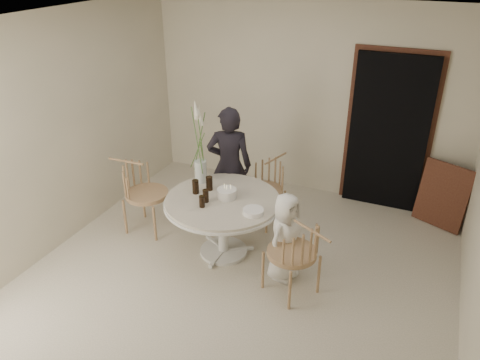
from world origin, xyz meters
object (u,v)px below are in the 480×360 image
at_px(girl, 229,166).
at_px(flower_vase, 200,154).
at_px(boy, 285,237).
at_px(table, 223,208).
at_px(chair_far, 270,181).
at_px(chair_left, 137,185).
at_px(birthday_cake, 227,193).
at_px(chair_right, 301,251).

distance_m(girl, flower_vase, 0.56).
bearing_deg(boy, table, 95.26).
xyz_separation_m(chair_far, chair_left, (-1.44, -0.86, 0.05)).
xyz_separation_m(chair_far, girl, (-0.47, -0.23, 0.23)).
bearing_deg(girl, birthday_cake, 93.03).
bearing_deg(flower_vase, chair_far, 46.00).
bearing_deg(chair_right, chair_left, -73.44).
xyz_separation_m(table, boy, (0.79, -0.13, -0.11)).
relative_size(chair_right, flower_vase, 0.88).
distance_m(girl, boy, 1.38).
bearing_deg(flower_vase, boy, -19.08).
xyz_separation_m(girl, flower_vase, (-0.17, -0.44, 0.31)).
relative_size(chair_far, girl, 0.55).
bearing_deg(girl, boy, 121.12).
relative_size(chair_right, birthday_cake, 4.02).
height_order(chair_far, boy, boy).
relative_size(table, boy, 1.31).
bearing_deg(chair_left, table, -96.36).
bearing_deg(chair_right, chair_far, -119.74).
distance_m(chair_left, girl, 1.18).
bearing_deg(birthday_cake, table, -122.73).
bearing_deg(boy, birthday_cake, 91.61).
relative_size(table, flower_vase, 1.31).
xyz_separation_m(table, chair_left, (-1.23, 0.09, -0.02)).
bearing_deg(chair_far, table, -86.65).
height_order(girl, flower_vase, flower_vase).
distance_m(chair_far, girl, 0.57).
relative_size(chair_far, chair_left, 0.92).
bearing_deg(flower_vase, girl, 68.36).
bearing_deg(chair_right, boy, -107.44).
height_order(chair_far, chair_right, chair_right).
bearing_deg(chair_far, birthday_cake, -85.50).
height_order(chair_right, birthday_cake, chair_right).
bearing_deg(birthday_cake, chair_right, -23.42).
bearing_deg(flower_vase, chair_right, -24.92).
bearing_deg(flower_vase, birthday_cake, -28.11).
bearing_deg(chair_far, chair_right, -42.36).
relative_size(girl, flower_vase, 1.54).
bearing_deg(table, birthday_cake, 57.27).
bearing_deg(table, flower_vase, 145.85).
xyz_separation_m(table, birthday_cake, (0.03, 0.05, 0.17)).
height_order(chair_far, chair_left, chair_left).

